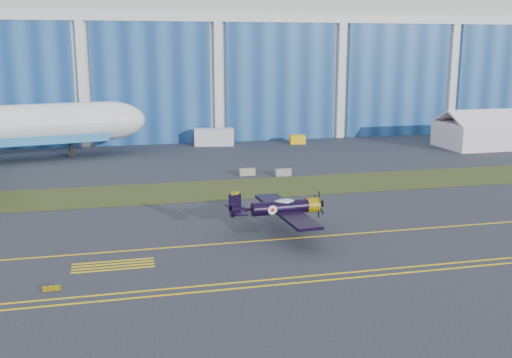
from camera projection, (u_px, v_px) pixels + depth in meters
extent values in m
plane|color=#2B313C|center=(310.00, 220.00, 56.04)|extent=(260.00, 260.00, 0.00)
cube|color=#475128|center=(272.00, 187.00, 69.34)|extent=(260.00, 10.00, 0.02)
cube|color=silver|center=(199.00, 52.00, 121.25)|extent=(220.00, 45.00, 30.00)
cube|color=navy|center=(218.00, 83.00, 100.65)|extent=(220.00, 0.60, 20.00)
cube|color=silver|center=(217.00, 18.00, 98.34)|extent=(220.00, 0.70, 1.20)
cube|color=yellow|center=(328.00, 236.00, 51.29)|extent=(200.00, 0.20, 0.02)
cube|color=yellow|center=(375.00, 276.00, 42.26)|extent=(80.00, 0.20, 0.02)
cube|color=yellow|center=(369.00, 271.00, 43.21)|extent=(80.00, 0.20, 0.02)
cube|color=yellow|center=(52.00, 288.00, 39.61)|extent=(1.20, 0.15, 0.35)
cube|color=silver|center=(214.00, 137.00, 98.72)|extent=(6.72, 3.49, 2.78)
cube|color=yellow|center=(298.00, 139.00, 100.55)|extent=(2.74, 1.94, 1.48)
cube|color=gray|center=(247.00, 172.00, 75.50)|extent=(2.03, 0.70, 0.90)
cube|color=gray|center=(283.00, 172.00, 75.20)|extent=(2.00, 0.61, 0.90)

